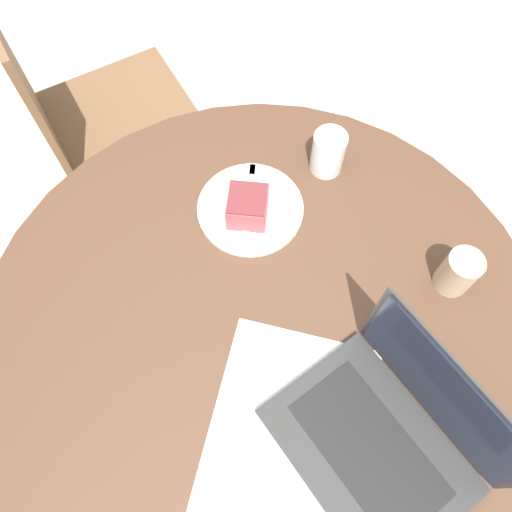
% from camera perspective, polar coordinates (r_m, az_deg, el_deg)
% --- Properties ---
extents(ground_plane, '(12.00, 12.00, 0.00)m').
position_cam_1_polar(ground_plane, '(1.62, 0.43, -15.59)').
color(ground_plane, '#B7AD9E').
extents(dining_table, '(1.08, 1.08, 0.70)m').
position_cam_1_polar(dining_table, '(1.10, 0.62, -10.70)').
color(dining_table, '#4C3323').
rests_on(dining_table, ground_plane).
extents(chair, '(0.59, 0.59, 0.89)m').
position_cam_1_polar(chair, '(1.58, -17.83, 14.58)').
color(chair, brown).
rests_on(chair, ground_plane).
extents(paper_document, '(0.39, 0.32, 0.00)m').
position_cam_1_polar(paper_document, '(0.90, 3.87, -19.55)').
color(paper_document, white).
rests_on(paper_document, dining_table).
extents(plate, '(0.22, 0.22, 0.01)m').
position_cam_1_polar(plate, '(1.04, -0.65, 5.43)').
color(plate, white).
rests_on(plate, dining_table).
extents(cake_slice, '(0.10, 0.10, 0.07)m').
position_cam_1_polar(cake_slice, '(1.00, -0.97, 5.67)').
color(cake_slice, '#B74C51').
rests_on(cake_slice, plate).
extents(fork, '(0.17, 0.07, 0.00)m').
position_cam_1_polar(fork, '(1.05, -0.66, 7.51)').
color(fork, silver).
rests_on(fork, plate).
extents(coffee_glass, '(0.07, 0.07, 0.09)m').
position_cam_1_polar(coffee_glass, '(1.00, 22.10, -1.72)').
color(coffee_glass, '#C6AD89').
rests_on(coffee_glass, dining_table).
extents(water_glass, '(0.07, 0.07, 0.10)m').
position_cam_1_polar(water_glass, '(1.08, 8.23, 11.61)').
color(water_glass, silver).
rests_on(water_glass, dining_table).
extents(laptop, '(0.38, 0.40, 0.23)m').
position_cam_1_polar(laptop, '(0.89, 14.72, -19.24)').
color(laptop, '#2D2D2D').
rests_on(laptop, dining_table).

